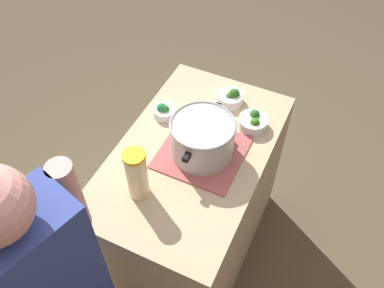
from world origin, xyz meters
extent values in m
plane|color=brown|center=(0.00, 0.00, 0.00)|extent=(8.00, 8.00, 0.00)
cube|color=tan|center=(0.00, 0.00, 0.44)|extent=(1.06, 0.64, 0.88)
cube|color=#AB5654|center=(-0.01, 0.04, 0.89)|extent=(0.35, 0.36, 0.01)
cylinder|color=#B7B7BC|center=(-0.01, 0.04, 0.98)|extent=(0.27, 0.27, 0.17)
torus|color=#99999E|center=(-0.01, 0.04, 1.07)|extent=(0.28, 0.28, 0.01)
cube|color=black|center=(-0.16, 0.04, 1.03)|extent=(0.04, 0.02, 0.02)
cube|color=black|center=(0.14, 0.04, 1.03)|extent=(0.04, 0.02, 0.02)
cylinder|color=beige|center=(0.29, -0.10, 1.00)|extent=(0.09, 0.09, 0.23)
cylinder|color=#F2AB14|center=(0.29, -0.10, 1.12)|extent=(0.09, 0.09, 0.02)
ellipsoid|color=yellow|center=(0.30, -0.10, 1.02)|extent=(0.04, 0.04, 0.01)
cylinder|color=silver|center=(-0.26, 0.19, 0.91)|extent=(0.14, 0.14, 0.05)
ellipsoid|color=#287325|center=(-0.28, 0.19, 0.94)|extent=(0.04, 0.04, 0.05)
ellipsoid|color=#36781A|center=(-0.24, 0.20, 0.93)|extent=(0.05, 0.05, 0.05)
cylinder|color=silver|center=(-0.37, 0.03, 0.91)|extent=(0.13, 0.13, 0.05)
ellipsoid|color=#246828|center=(-0.38, 0.05, 0.94)|extent=(0.04, 0.04, 0.05)
ellipsoid|color=#32651E|center=(-0.37, 0.05, 0.94)|extent=(0.05, 0.05, 0.05)
ellipsoid|color=#31692E|center=(-0.36, 0.03, 0.93)|extent=(0.04, 0.04, 0.04)
cylinder|color=silver|center=(-0.15, -0.21, 0.90)|extent=(0.11, 0.11, 0.04)
ellipsoid|color=#3C7332|center=(-0.15, -0.23, 0.92)|extent=(0.04, 0.04, 0.04)
ellipsoid|color=#267424|center=(-0.15, -0.21, 0.93)|extent=(0.04, 0.04, 0.05)
ellipsoid|color=#1E7836|center=(-0.14, -0.22, 0.93)|extent=(0.05, 0.05, 0.05)
cube|color=#31428D|center=(0.80, -0.13, 1.10)|extent=(0.38, 0.29, 0.57)
cylinder|color=#D7928B|center=(0.59, -0.13, 1.24)|extent=(0.08, 0.08, 0.30)
camera|label=1|loc=(1.06, 0.50, 2.30)|focal=38.81mm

